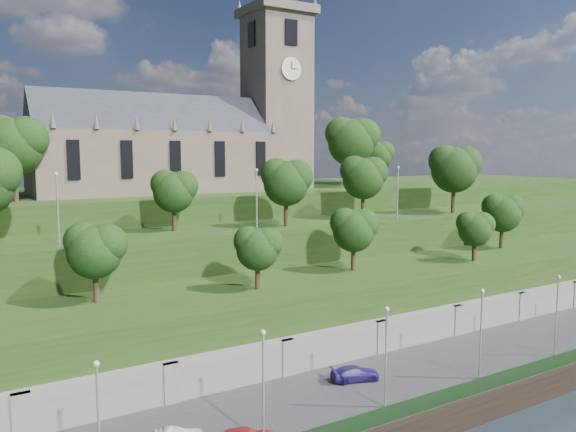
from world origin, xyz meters
TOP-DOWN VIEW (x-y plane):
  - promenade at (0.00, 6.00)m, footprint 160.00×12.00m
  - quay_wall at (0.00, -0.05)m, footprint 160.00×0.50m
  - fence at (0.00, 0.60)m, footprint 160.00×0.10m
  - retaining_wall at (0.00, 11.97)m, footprint 160.00×2.10m
  - embankment_lower at (0.00, 18.00)m, footprint 160.00×12.00m
  - embankment_upper at (0.00, 29.00)m, footprint 160.00×10.00m
  - hilltop at (0.00, 50.00)m, footprint 160.00×32.00m
  - church at (0.79, 45.98)m, footprint 38.60×12.35m
  - trees_lower at (1.62, 18.29)m, footprint 69.78×8.55m
  - trees_upper at (5.26, 27.92)m, footprint 63.81×8.32m
  - trees_hilltop at (1.90, 44.68)m, footprint 75.53×16.88m
  - lamp_posts_promenade at (-2.00, 2.50)m, footprint 60.36×0.36m
  - lamp_posts_upper at (-0.00, 26.00)m, footprint 40.36×0.36m
  - car_right at (-0.91, 7.42)m, footprint 4.34×2.73m

SIDE VIEW (x-z plane):
  - promenade at x=0.00m, z-range 0.00..2.00m
  - quay_wall at x=0.00m, z-range 0.00..2.20m
  - retaining_wall at x=0.00m, z-range 0.00..5.00m
  - car_right at x=-0.91m, z-range 2.00..3.17m
  - fence at x=0.00m, z-range 2.00..3.20m
  - embankment_lower at x=0.00m, z-range 0.00..8.00m
  - embankment_upper at x=0.00m, z-range 0.00..12.00m
  - lamp_posts_promenade at x=-2.00m, z-range 2.60..10.07m
  - hilltop at x=0.00m, z-range 0.00..15.00m
  - trees_lower at x=1.62m, z-range 8.89..15.94m
  - lamp_posts_upper at x=0.00m, z-range 12.58..19.19m
  - trees_upper at x=5.26m, z-range 13.08..22.43m
  - trees_hilltop at x=1.90m, z-range 16.24..27.44m
  - church at x=0.79m, z-range 8.72..36.32m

